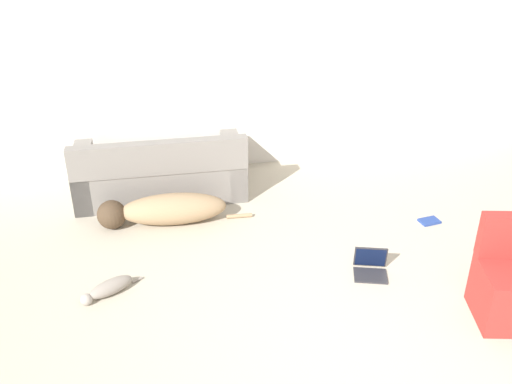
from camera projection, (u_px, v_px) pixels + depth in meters
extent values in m
plane|color=#BCB29E|center=(375.00, 378.00, 4.13)|extent=(20.00, 20.00, 0.00)
cube|color=silver|center=(264.00, 59.00, 6.78)|extent=(7.44, 0.06, 2.69)
cube|color=gray|center=(161.00, 176.00, 6.56)|extent=(1.91, 0.87, 0.43)
cube|color=gray|center=(159.00, 158.00, 6.06)|extent=(1.90, 0.18, 0.36)
cube|color=gray|center=(234.00, 165.00, 6.66)|extent=(0.22, 0.84, 0.57)
cube|color=gray|center=(84.00, 177.00, 6.39)|extent=(0.22, 0.84, 0.57)
ellipsoid|color=#A38460|center=(174.00, 209.00, 5.98)|extent=(1.13, 0.42, 0.33)
sphere|color=#493726|center=(112.00, 215.00, 5.91)|extent=(0.32, 0.32, 0.30)
cylinder|color=#A38460|center=(239.00, 216.00, 6.14)|extent=(0.28, 0.06, 0.04)
ellipsoid|color=gray|center=(111.00, 287.00, 4.98)|extent=(0.43, 0.34, 0.13)
sphere|color=#A89E93|center=(86.00, 300.00, 4.84)|extent=(0.14, 0.14, 0.10)
cylinder|color=gray|center=(137.00, 280.00, 5.15)|extent=(0.10, 0.07, 0.02)
cube|color=#2D2D33|center=(370.00, 276.00, 5.22)|extent=(0.35, 0.30, 0.02)
cube|color=#2D2D33|center=(370.00, 257.00, 5.28)|extent=(0.30, 0.14, 0.22)
cube|color=#0F1938|center=(371.00, 257.00, 5.27)|extent=(0.28, 0.13, 0.20)
cube|color=#28428E|center=(429.00, 221.00, 6.06)|extent=(0.23, 0.17, 0.02)
cube|color=#B72D28|center=(512.00, 294.00, 4.61)|extent=(0.65, 0.63, 0.47)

